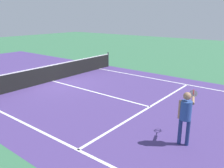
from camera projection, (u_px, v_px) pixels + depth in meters
The scene contains 8 objects.
ground_plane at pixel (53, 81), 13.46m from camera, with size 60.00×60.00×0.00m, color #38724C.
court_surface_inbounds at pixel (53, 81), 13.46m from camera, with size 10.62×24.40×0.00m, color #4C387A.
line_sideline_left at pixel (67, 145), 6.83m from camera, with size 0.10×11.89×0.01m, color white.
line_sideline_right at pixel (179, 83), 13.02m from camera, with size 0.10×11.89×0.01m, color white.
line_service_near at pixel (150, 107), 9.65m from camera, with size 8.22×0.10×0.01m, color white.
line_center_service at pixel (93, 92), 11.55m from camera, with size 0.10×6.40×0.01m, color white.
net at pixel (52, 73), 13.32m from camera, with size 10.27×0.09×1.07m.
player_near at pixel (186, 113), 6.59m from camera, with size 1.20×0.45×1.63m.
Camera 1 is at (-8.03, -10.73, 3.66)m, focal length 37.17 mm.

